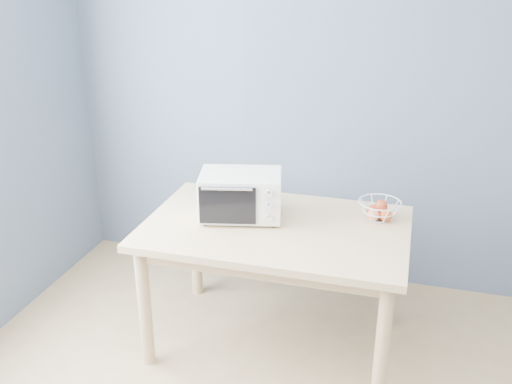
# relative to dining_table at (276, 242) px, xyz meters

# --- Properties ---
(room) EXTENTS (4.01, 4.51, 2.61)m
(room) POSITION_rel_dining_table_xyz_m (0.38, -1.37, 0.65)
(room) COLOR tan
(room) RESTS_ON ground
(dining_table) EXTENTS (1.40, 0.90, 0.75)m
(dining_table) POSITION_rel_dining_table_xyz_m (0.00, 0.00, 0.00)
(dining_table) COLOR #E2BE88
(dining_table) RESTS_ON ground
(toaster_oven) EXTENTS (0.49, 0.40, 0.26)m
(toaster_oven) POSITION_rel_dining_table_xyz_m (-0.22, 0.04, 0.24)
(toaster_oven) COLOR beige
(toaster_oven) RESTS_ON dining_table
(fruit_basket) EXTENTS (0.29, 0.29, 0.12)m
(fruit_basket) POSITION_rel_dining_table_xyz_m (0.52, 0.22, 0.16)
(fruit_basket) COLOR silver
(fruit_basket) RESTS_ON dining_table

